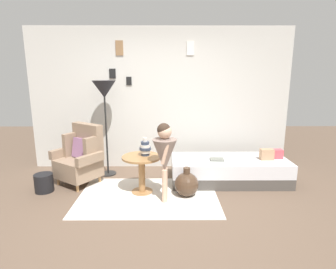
{
  "coord_description": "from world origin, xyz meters",
  "views": [
    {
      "loc": [
        0.13,
        -3.24,
        1.79
      ],
      "look_at": [
        0.15,
        0.95,
        0.85
      ],
      "focal_mm": 29.51,
      "sensor_mm": 36.0,
      "label": 1
    }
  ],
  "objects": [
    {
      "name": "ground_plane",
      "position": [
        0.0,
        0.0,
        0.0
      ],
      "size": [
        12.0,
        12.0,
        0.0
      ],
      "primitive_type": "plane",
      "color": "brown"
    },
    {
      "name": "demijohn_near",
      "position": [
        0.42,
        0.57,
        0.18
      ],
      "size": [
        0.36,
        0.36,
        0.44
      ],
      "color": "#473323",
      "rests_on": "ground"
    },
    {
      "name": "person_child",
      "position": [
        0.1,
        0.41,
        0.72
      ],
      "size": [
        0.34,
        0.34,
        1.13
      ],
      "color": "#D8AD8E",
      "rests_on": "ground"
    },
    {
      "name": "daybed",
      "position": [
        1.17,
        1.12,
        0.2
      ],
      "size": [
        1.9,
        0.8,
        0.4
      ],
      "color": "#4C4742",
      "rests_on": "ground"
    },
    {
      "name": "magazine_basket",
      "position": [
        -1.76,
        0.74,
        0.14
      ],
      "size": [
        0.28,
        0.28,
        0.28
      ],
      "primitive_type": "cylinder",
      "color": "black",
      "rests_on": "ground"
    },
    {
      "name": "book_on_daybed",
      "position": [
        0.95,
        1.04,
        0.42
      ],
      "size": [
        0.23,
        0.17,
        0.03
      ],
      "primitive_type": "cube",
      "rotation": [
        0.0,
        0.0,
        -0.05
      ],
      "color": "slate",
      "rests_on": "daybed"
    },
    {
      "name": "rug",
      "position": [
        -0.15,
        0.55,
        0.01
      ],
      "size": [
        2.03,
        1.36,
        0.01
      ],
      "primitive_type": "cube",
      "color": "silver",
      "rests_on": "ground"
    },
    {
      "name": "gallery_wall",
      "position": [
        -0.0,
        1.95,
        1.3
      ],
      "size": [
        4.8,
        0.12,
        2.6
      ],
      "color": "beige",
      "rests_on": "ground"
    },
    {
      "name": "pillow_head",
      "position": [
        1.94,
        1.14,
        0.48
      ],
      "size": [
        0.21,
        0.12,
        0.15
      ],
      "primitive_type": "cube",
      "rotation": [
        0.0,
        0.0,
        -0.01
      ],
      "color": "#D64C56",
      "rests_on": "daybed"
    },
    {
      "name": "side_table",
      "position": [
        -0.25,
        0.7,
        0.41
      ],
      "size": [
        0.58,
        0.58,
        0.57
      ],
      "color": "#9E7042",
      "rests_on": "ground"
    },
    {
      "name": "vase_striped",
      "position": [
        -0.19,
        0.75,
        0.69
      ],
      "size": [
        0.17,
        0.17,
        0.27
      ],
      "color": "#2D384C",
      "rests_on": "side_table"
    },
    {
      "name": "pillow_mid",
      "position": [
        1.76,
        1.07,
        0.49
      ],
      "size": [
        0.21,
        0.13,
        0.18
      ],
      "primitive_type": "cube",
      "rotation": [
        0.0,
        0.0,
        0.05
      ],
      "color": "tan",
      "rests_on": "daybed"
    },
    {
      "name": "floor_lamp",
      "position": [
        -0.93,
        1.48,
        1.45
      ],
      "size": [
        0.4,
        0.4,
        1.66
      ],
      "color": "black",
      "rests_on": "ground"
    },
    {
      "name": "armchair",
      "position": [
        -1.27,
        1.1,
        0.44
      ],
      "size": [
        0.9,
        0.85,
        0.97
      ],
      "color": "tan",
      "rests_on": "ground"
    }
  ]
}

